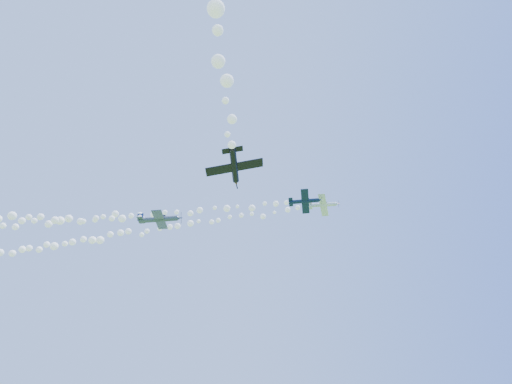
{
  "coord_description": "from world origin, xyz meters",
  "views": [
    {
      "loc": [
        -4.87,
        -63.21,
        2.0
      ],
      "look_at": [
        1.48,
        -6.06,
        46.39
      ],
      "focal_mm": 30.0,
      "sensor_mm": 36.0,
      "label": 1
    }
  ],
  "objects": [
    {
      "name": "plane_white",
      "position": [
        15.3,
        1.32,
        50.13
      ],
      "size": [
        6.09,
        6.49,
        2.45
      ],
      "rotation": [
        -0.1,
        0.1,
        -0.35
      ],
      "color": "silver"
    },
    {
      "name": "smoke_trail_white",
      "position": [
        -19.64,
        14.27,
        49.85
      ],
      "size": [
        66.56,
        26.09,
        2.69
      ],
      "primitive_type": null,
      "color": "white"
    },
    {
      "name": "plane_navy",
      "position": [
        11.28,
        -0.63,
        49.24
      ],
      "size": [
        6.43,
        6.81,
        1.93
      ],
      "rotation": [
        -0.11,
        -0.0,
        -0.24
      ],
      "color": "black"
    },
    {
      "name": "smoke_trail_navy",
      "position": [
        -31.27,
        9.84,
        49.04
      ],
      "size": [
        81.43,
        21.81,
        2.57
      ],
      "primitive_type": null,
      "color": "white"
    },
    {
      "name": "plane_grey",
      "position": [
        -14.34,
        -2.45,
        42.04
      ],
      "size": [
        7.68,
        7.85,
        2.38
      ],
      "rotation": [
        0.19,
        -0.1,
        -0.08
      ],
      "color": "#3B4455"
    },
    {
      "name": "plane_black",
      "position": [
        -3.11,
        -22.75,
        37.25
      ],
      "size": [
        7.28,
        6.96,
        2.26
      ],
      "rotation": [
        -0.21,
        0.03,
        1.42
      ],
      "color": "black"
    }
  ]
}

